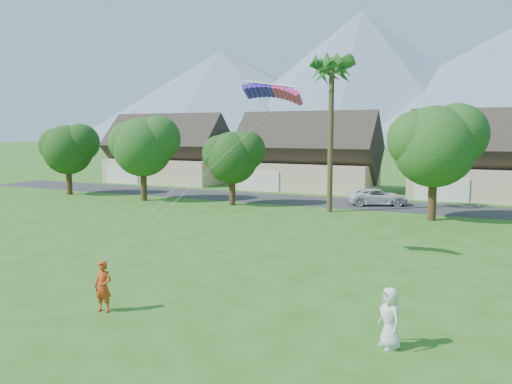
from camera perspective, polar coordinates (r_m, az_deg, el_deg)
The scene contains 10 objects.
ground at distance 15.85m, azimuth -16.32°, elevation -17.91°, with size 500.00×500.00×0.00m, color #2D6019.
street at distance 46.18m, azimuth 12.73°, elevation -1.39°, with size 90.00×7.00×0.01m, color #2D2D30.
kite_flyer at distance 19.35m, azimuth -17.06°, elevation -10.31°, with size 0.69×0.45×1.90m, color #C23D16.
watcher at distance 16.16m, azimuth 15.07°, elevation -13.72°, with size 0.93×0.61×1.90m, color silver.
parked_car at distance 45.92m, azimuth 13.75°, elevation -0.55°, with size 2.43×5.28×1.47m, color silver.
mountain_ridge at distance 271.61m, azimuth 25.65°, elevation 11.06°, with size 540.00×240.00×70.00m.
houses_row at distance 54.54m, azimuth 15.37°, elevation 3.42°, with size 72.75×8.19×8.86m.
tree_row at distance 40.12m, azimuth 9.44°, elevation 4.45°, with size 62.27×6.67×8.45m.
fan_palm at distance 41.21m, azimuth 8.68°, elevation 14.17°, with size 3.00×3.00×13.80m.
parafoil_kite at distance 24.88m, azimuth 2.02°, elevation 11.52°, with size 2.94×1.09×0.50m.
Camera 1 is at (9.67, -10.68, 6.60)m, focal length 35.00 mm.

